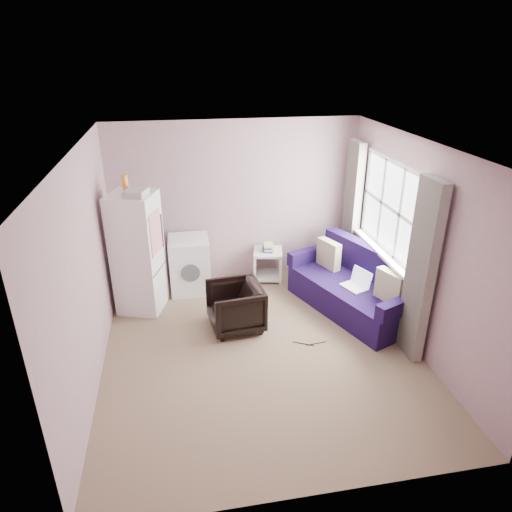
{
  "coord_description": "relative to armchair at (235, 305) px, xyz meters",
  "views": [
    {
      "loc": [
        -0.89,
        -4.62,
        3.43
      ],
      "look_at": [
        0.05,
        0.6,
        1.0
      ],
      "focal_mm": 32.0,
      "sensor_mm": 36.0,
      "label": 1
    }
  ],
  "objects": [
    {
      "name": "washing_machine",
      "position": [
        -0.53,
        1.17,
        0.1
      ],
      "size": [
        0.61,
        0.62,
        0.85
      ],
      "rotation": [
        0.0,
        0.0,
        -0.01
      ],
      "color": "white",
      "rests_on": "ground"
    },
    {
      "name": "sofa",
      "position": [
        1.75,
        0.19,
        -0.03
      ],
      "size": [
        1.55,
        2.14,
        0.87
      ],
      "rotation": [
        0.0,
        0.0,
        0.38
      ],
      "color": "#1D0E43",
      "rests_on": "ground"
    },
    {
      "name": "fridge",
      "position": [
        -1.24,
        0.75,
        0.52
      ],
      "size": [
        0.74,
        0.73,
        1.94
      ],
      "rotation": [
        0.0,
        0.0,
        -0.31
      ],
      "color": "white",
      "rests_on": "ground"
    },
    {
      "name": "room",
      "position": [
        0.26,
        -0.53,
        0.91
      ],
      "size": [
        3.84,
        4.24,
        2.54
      ],
      "color": "#887159",
      "rests_on": "ground"
    },
    {
      "name": "window_dressing",
      "position": [
        2.02,
        0.16,
        0.76
      ],
      "size": [
        0.17,
        2.62,
        2.18
      ],
      "color": "white",
      "rests_on": "ground"
    },
    {
      "name": "armchair",
      "position": [
        0.0,
        0.0,
        0.0
      ],
      "size": [
        0.7,
        0.74,
        0.69
      ],
      "primitive_type": "imported",
      "rotation": [
        0.0,
        0.0,
        -1.46
      ],
      "color": "black",
      "rests_on": "ground"
    },
    {
      "name": "floor_cables",
      "position": [
        0.87,
        -0.56,
        -0.34
      ],
      "size": [
        0.43,
        0.14,
        0.01
      ],
      "rotation": [
        0.0,
        0.0,
        -0.15
      ],
      "color": "black",
      "rests_on": "ground"
    },
    {
      "name": "side_table",
      "position": [
        0.71,
        1.32,
        -0.06
      ],
      "size": [
        0.53,
        0.53,
        0.61
      ],
      "rotation": [
        0.0,
        0.0,
        -0.2
      ],
      "color": "white",
      "rests_on": "ground"
    }
  ]
}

